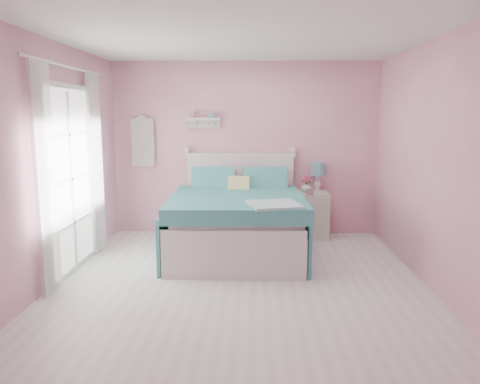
# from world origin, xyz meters

# --- Properties ---
(floor) EXTENTS (4.50, 4.50, 0.00)m
(floor) POSITION_xyz_m (0.00, 0.00, 0.00)
(floor) COLOR silver
(floor) RESTS_ON ground
(room_shell) EXTENTS (4.50, 4.50, 4.50)m
(room_shell) POSITION_xyz_m (0.00, 0.00, 1.58)
(room_shell) COLOR #C67D93
(room_shell) RESTS_ON floor
(bed) EXTENTS (1.75, 2.18, 1.25)m
(bed) POSITION_xyz_m (-0.08, 1.17, 0.41)
(bed) COLOR silver
(bed) RESTS_ON floor
(nightstand) EXTENTS (0.47, 0.46, 0.68)m
(nightstand) POSITION_xyz_m (1.00, 2.00, 0.34)
(nightstand) COLOR beige
(nightstand) RESTS_ON floor
(table_lamp) EXTENTS (0.21, 0.21, 0.43)m
(table_lamp) POSITION_xyz_m (1.09, 2.12, 0.98)
(table_lamp) COLOR white
(table_lamp) RESTS_ON nightstand
(vase) EXTENTS (0.16, 0.16, 0.16)m
(vase) POSITION_xyz_m (0.90, 1.99, 0.76)
(vase) COLOR white
(vase) RESTS_ON nightstand
(teacup) EXTENTS (0.13, 0.13, 0.08)m
(teacup) POSITION_xyz_m (0.95, 1.82, 0.72)
(teacup) COLOR #BF808F
(teacup) RESTS_ON nightstand
(roses) EXTENTS (0.14, 0.11, 0.12)m
(roses) POSITION_xyz_m (0.90, 1.98, 0.88)
(roses) COLOR #D84A73
(roses) RESTS_ON vase
(wall_shelf) EXTENTS (0.50, 0.15, 0.25)m
(wall_shelf) POSITION_xyz_m (-0.63, 2.19, 1.73)
(wall_shelf) COLOR silver
(wall_shelf) RESTS_ON room_shell
(hanging_dress) EXTENTS (0.34, 0.03, 0.72)m
(hanging_dress) POSITION_xyz_m (-1.55, 2.18, 1.40)
(hanging_dress) COLOR white
(hanging_dress) RESTS_ON room_shell
(french_door) EXTENTS (0.04, 1.32, 2.16)m
(french_door) POSITION_xyz_m (-1.97, 0.40, 1.07)
(french_door) COLOR silver
(french_door) RESTS_ON floor
(curtain_near) EXTENTS (0.04, 0.40, 2.32)m
(curtain_near) POSITION_xyz_m (-1.92, -0.34, 1.18)
(curtain_near) COLOR white
(curtain_near) RESTS_ON floor
(curtain_far) EXTENTS (0.04, 0.40, 2.32)m
(curtain_far) POSITION_xyz_m (-1.92, 1.14, 1.18)
(curtain_far) COLOR white
(curtain_far) RESTS_ON floor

